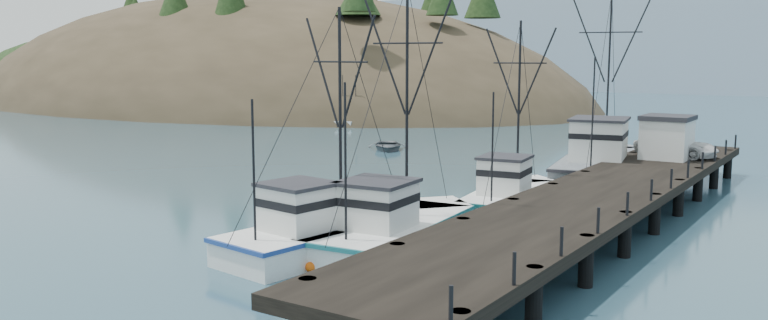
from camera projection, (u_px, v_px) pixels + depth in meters
ground at (163, 257)px, 32.34m from camera, size 400.00×400.00×0.00m
pier at (602, 194)px, 37.56m from camera, size 6.00×44.00×2.00m
headland at (233, 126)px, 138.93m from camera, size 134.80×78.00×51.00m
distant_ridge_far at (601, 86)px, 206.60m from camera, size 180.00×25.00×18.00m
moored_sailboats at (306, 118)px, 98.74m from camera, size 17.86×17.72×6.35m
trawler_near at (395, 229)px, 33.99m from camera, size 4.85×12.18×12.17m
trawler_mid at (325, 233)px, 33.12m from camera, size 4.95×11.22×11.06m
trawler_far at (512, 197)px, 41.49m from camera, size 4.59×10.58×10.86m
work_vessel at (602, 165)px, 50.70m from camera, size 7.16×16.00×13.27m
pier_shed at (667, 137)px, 48.06m from camera, size 3.00×3.20×2.80m
pickup_truck at (676, 146)px, 48.90m from camera, size 5.46×3.09×1.44m
motorboat at (388, 150)px, 68.52m from camera, size 5.98×6.38×1.08m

